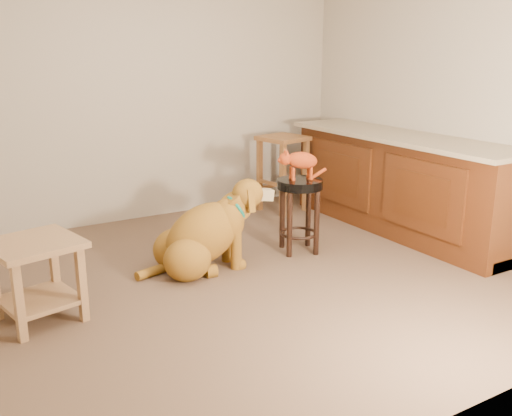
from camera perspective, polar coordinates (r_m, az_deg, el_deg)
floor at (r=4.43m, az=-1.58°, el=-7.17°), size 4.50×4.00×0.01m
room_shell at (r=4.08m, az=-1.76°, el=15.07°), size 4.54×4.04×2.62m
cabinet_run at (r=5.66m, az=14.27°, el=2.13°), size 0.70×2.56×0.94m
padded_stool at (r=4.91m, az=4.38°, el=0.73°), size 0.42×0.42×0.64m
wood_stool at (r=6.18m, az=2.68°, el=3.61°), size 0.53×0.53×0.82m
side_table at (r=3.93m, az=-21.11°, el=-5.66°), size 0.63×0.63×0.55m
golden_retriever at (r=4.55m, az=-5.21°, el=-2.80°), size 1.19×0.61×0.76m
tabby_kitten at (r=4.83m, az=4.33°, el=4.68°), size 0.46×0.22×0.29m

